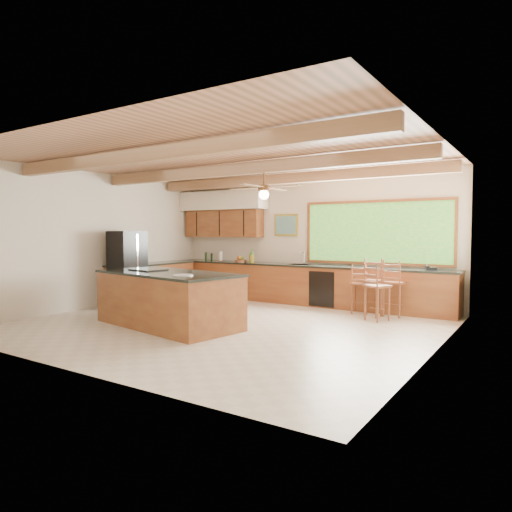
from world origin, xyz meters
The scene contains 9 objects.
ground centered at (0.00, 0.00, 0.00)m, with size 7.20×7.20×0.00m, color beige.
room_shell centered at (-0.17, 0.65, 2.21)m, with size 7.27×6.54×3.02m.
counter_run centered at (-0.82, 2.52, 0.46)m, with size 7.12×3.10×1.26m.
island centered at (-0.80, -0.65, 0.49)m, with size 2.96×1.76×0.99m.
refrigerator centered at (-3.05, 0.40, 0.85)m, with size 0.73×0.71×1.70m.
bar_stool_a centered at (1.64, 2.40, 0.61)m, with size 0.43×0.43×1.03m.
bar_stool_b centered at (2.33, 2.39, 0.67)m, with size 0.42×0.42×1.13m.
bar_stool_c centered at (2.19, 1.78, 0.65)m, with size 0.52×0.52×1.09m.
bar_stool_d centered at (1.96, 2.39, 0.69)m, with size 0.44×0.44×1.16m.
Camera 1 is at (4.91, -6.60, 1.68)m, focal length 32.00 mm.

